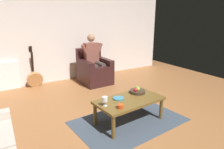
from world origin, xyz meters
The scene contains 12 objects.
ground_plane centered at (0.00, 0.00, 0.00)m, with size 7.51×7.51×0.00m, color #966036.
wall_back centered at (0.00, -3.16, 1.36)m, with size 6.24×0.06×2.72m, color silver.
rug centered at (0.02, -0.27, 0.00)m, with size 1.84×1.21×0.01m, color #38434F.
armchair centered at (-0.42, -2.45, 0.33)m, with size 0.73×0.83×0.92m.
person_seated centered at (-0.42, -2.46, 0.69)m, with size 0.64×0.61×1.29m.
coffee_table centered at (0.02, -0.27, 0.36)m, with size 1.18×0.70×0.41m.
guitar centered at (1.01, -2.96, 0.23)m, with size 0.39×0.28×1.03m.
radiator centered at (1.64, -3.09, 0.34)m, with size 0.61×0.06×0.68m, color white.
wine_glass_near centered at (0.49, -0.27, 0.51)m, with size 0.09×0.09×0.15m.
fruit_bowl centered at (-0.28, -0.43, 0.44)m, with size 0.28×0.28×0.11m.
decorative_dish centered at (0.17, -0.38, 0.42)m, with size 0.19×0.19×0.02m, color teal.
candle_jar centered at (0.34, -0.07, 0.44)m, with size 0.10×0.10×0.06m, color #BC4318.
Camera 1 is at (1.91, 2.25, 1.76)m, focal length 32.52 mm.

